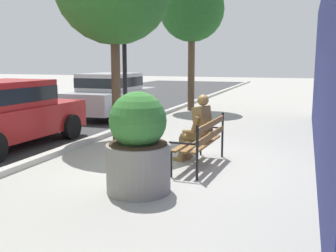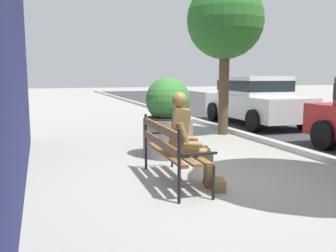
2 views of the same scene
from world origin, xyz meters
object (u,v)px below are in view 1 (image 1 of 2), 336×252
park_bench (203,139)px  bronze_statue_seated (196,130)px  lamp_post (124,40)px  street_tree_far_corner (192,10)px  concrete_planter (138,145)px  parked_car_silver (112,93)px  parked_car_red (4,112)px

park_bench → bronze_statue_seated: (0.26, 0.20, 0.12)m
lamp_post → street_tree_far_corner: bearing=-2.9°
concrete_planter → street_tree_far_corner: 10.73m
parked_car_silver → lamp_post: 3.82m
park_bench → parked_car_silver: 7.30m
concrete_planter → parked_car_red: same height
parked_car_red → street_tree_far_corner: bearing=-14.9°
park_bench → lamp_post: (2.67, 2.88, 2.01)m
bronze_statue_seated → concrete_planter: (-2.00, 0.38, 0.06)m
bronze_statue_seated → lamp_post: 4.07m
concrete_planter → lamp_post: bearing=27.5°
park_bench → concrete_planter: (-1.75, 0.58, 0.19)m
bronze_statue_seated → street_tree_far_corner: (8.02, 2.39, 3.31)m
concrete_planter → parked_car_silver: (7.26, 4.19, 0.11)m
bronze_statue_seated → concrete_planter: concrete_planter is taller
park_bench → lamp_post: bearing=47.2°
park_bench → concrete_planter: concrete_planter is taller
park_bench → parked_car_red: (0.13, 4.77, 0.30)m
park_bench → parked_car_silver: (5.51, 4.77, 0.30)m
street_tree_far_corner → parked_car_red: street_tree_far_corner is taller
bronze_statue_seated → parked_car_silver: bearing=41.0°
street_tree_far_corner → lamp_post: bearing=177.1°
street_tree_far_corner → bronze_statue_seated: bearing=-163.4°
street_tree_far_corner → lamp_post: 5.79m
parked_car_silver → park_bench: bearing=-139.1°
park_bench → concrete_planter: bearing=161.6°
bronze_statue_seated → parked_car_silver: (5.26, 4.56, 0.17)m
parked_car_red → parked_car_silver: 5.39m
bronze_statue_seated → parked_car_red: (-0.13, 4.56, 0.17)m
lamp_post → parked_car_red: bearing=143.4°
parked_car_red → lamp_post: 3.60m
park_bench → bronze_statue_seated: size_ratio=1.33×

